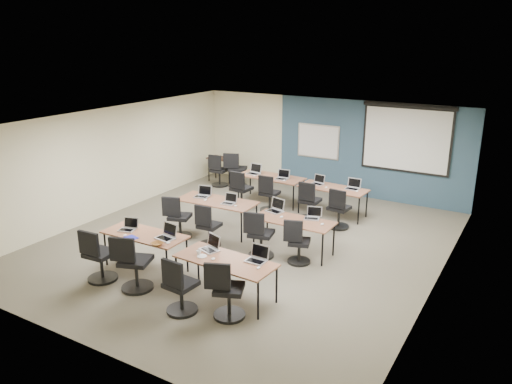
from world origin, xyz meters
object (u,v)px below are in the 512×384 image
Objects in this scene: task_chair_9 at (269,196)px; laptop_10 at (318,182)px; training_table_front_left at (145,236)px; training_table_back_right at (333,189)px; laptop_2 at (211,246)px; task_chair_7 at (297,245)px; task_chair_0 at (99,260)px; task_chair_1 at (133,267)px; training_table_front_right at (225,262)px; laptop_9 at (282,177)px; task_chair_3 at (226,295)px; laptop_0 at (128,227)px; laptop_8 at (254,171)px; whiteboard at (318,141)px; training_table_back_left at (271,178)px; spare_chair_b at (218,173)px; laptop_5 at (229,201)px; task_chair_2 at (179,290)px; utility_table at (222,161)px; projector_screen at (407,135)px; laptop_3 at (257,257)px; training_table_mid_left at (217,202)px; laptop_11 at (353,186)px; task_chair_8 at (240,193)px; task_chair_11 at (338,212)px; laptop_6 at (276,208)px; laptop_7 at (313,216)px; laptop_1 at (167,235)px; task_chair_10 at (309,204)px; spare_chair_a at (236,173)px; training_table_mid_right at (293,222)px; task_chair_6 at (259,238)px; task_chair_4 at (178,221)px; task_chair_5 at (208,229)px.

laptop_10 is (1.08, 0.67, 0.38)m from task_chair_9.
training_table_front_left and training_table_back_right have the same top height.
task_chair_7 is (0.91, 1.66, -0.40)m from laptop_2.
task_chair_1 reaches higher than task_chair_0.
task_chair_0 is 5.03m from task_chair_9.
training_table_front_right is 5.14m from laptop_9.
laptop_2 is 1.17m from task_chair_3.
laptop_8 is (-0.00, 4.83, 0.01)m from laptop_0.
whiteboard reaches higher than training_table_back_left.
spare_chair_b reaches higher than training_table_front_right.
laptop_5 is (0.80, 3.17, 0.36)m from task_chair_0.
training_table_back_right is at bearing -10.13° from laptop_9.
utility_table is (-3.79, 6.79, 0.24)m from task_chair_2.
training_table_front_left is 5.59× the size of laptop_10.
projector_screen is at bearing 24.74° from laptop_9.
laptop_3 is 3.07m from laptop_5.
laptop_0 reaches higher than training_table_front_right.
training_table_mid_left is at bearing 130.42° from training_table_front_right.
laptop_11 is (2.84, 0.03, -0.00)m from laptop_8.
task_chair_8 is at bearing -116.21° from training_table_back_left.
task_chair_11 reaches higher than task_chair_9.
task_chair_2 reaches higher than task_chair_11.
task_chair_8 is (-2.78, 2.28, 0.03)m from task_chair_7.
task_chair_0 reaches higher than laptop_6.
laptop_5 is 2.03m from laptop_7.
laptop_3 is (1.97, 0.01, -0.00)m from laptop_1.
spare_chair_a is (-3.09, 1.49, 0.02)m from task_chair_10.
laptop_8 is at bearing 78.32° from task_chair_1.
laptop_8 is 1.69m from spare_chair_b.
training_table_front_left is 1.00× the size of training_table_mid_right.
training_table_front_left is 5.42× the size of laptop_7.
task_chair_6 reaches higher than laptop_9.
projector_screen is 2.28× the size of spare_chair_a.
task_chair_8 is (-0.84, 3.92, -0.37)m from laptop_1.
task_chair_1 is at bearing -94.81° from laptop_5.
task_chair_8 is (0.12, 2.45, 0.01)m from task_chair_4.
utility_table is at bearing 158.28° from training_table_back_left.
task_chair_6 reaches higher than task_chair_2.
task_chair_7 is (0.48, -2.99, -0.29)m from training_table_back_right.
laptop_5 is at bearing 24.20° from task_chair_4.
laptop_2 is 0.94× the size of laptop_8.
training_table_front_right is 0.98× the size of training_table_back_left.
task_chair_1 is at bearing -93.91° from task_chair_5.
laptop_0 is at bearing -177.17° from laptop_3.
task_chair_6 is 1.02× the size of spare_chair_b.
projector_screen reaches higher than task_chair_6.
training_table_front_right is 5.00m from laptop_10.
task_chair_10 is (-0.04, 2.49, -0.00)m from task_chair_6.
training_table_mid_right is at bearing 35.85° from task_chair_6.
task_chair_2 is 0.98× the size of task_chair_8.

